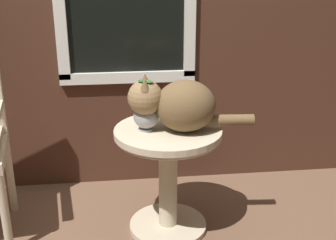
# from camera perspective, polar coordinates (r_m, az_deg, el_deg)

# --- Properties ---
(ground_plane) EXTENTS (6.00, 6.00, 0.00)m
(ground_plane) POSITION_cam_1_polar(r_m,az_deg,el_deg) (2.49, -6.56, -15.26)
(ground_plane) COLOR brown
(wicker_side_table) EXTENTS (0.57, 0.57, 0.61)m
(wicker_side_table) POSITION_cam_1_polar(r_m,az_deg,el_deg) (2.36, -0.00, -5.41)
(wicker_side_table) COLOR beige
(wicker_side_table) RESTS_ON ground_plane
(cat) EXTENTS (0.65, 0.29, 0.29)m
(cat) POSITION_cam_1_polar(r_m,az_deg,el_deg) (2.22, 1.38, 2.05)
(cat) COLOR brown
(cat) RESTS_ON wicker_side_table
(pewter_vase_with_ivy) EXTENTS (0.13, 0.13, 0.27)m
(pewter_vase_with_ivy) POSITION_cam_1_polar(r_m,az_deg,el_deg) (2.24, -2.89, 0.87)
(pewter_vase_with_ivy) COLOR #99999E
(pewter_vase_with_ivy) RESTS_ON wicker_side_table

